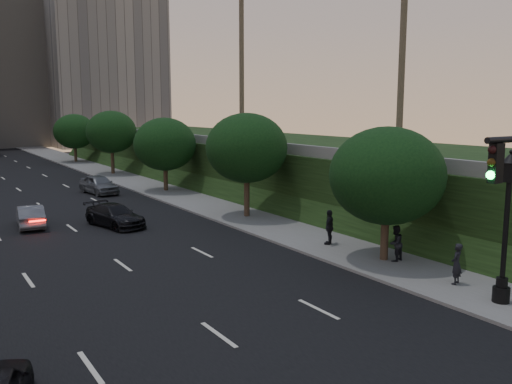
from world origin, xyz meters
TOP-DOWN VIEW (x-y plane):
  - road_surface at (0.00, 30.00)m, footprint 16.00×140.00m
  - sidewalk_right at (10.25, 30.00)m, footprint 4.50×140.00m
  - embankment at (22.00, 28.00)m, footprint 18.00×90.00m
  - parapet_wall at (13.50, 28.00)m, footprint 0.35×90.00m
  - office_block_right at (24.00, 96.00)m, footprint 20.00×22.00m
  - tree_right_a at (10.30, 8.00)m, footprint 5.20×5.20m
  - tree_right_b at (10.30, 20.00)m, footprint 5.20×5.20m
  - tree_right_c at (10.30, 33.00)m, footprint 5.20×5.20m
  - tree_right_d at (10.30, 47.00)m, footprint 5.20×5.20m
  - tree_right_e at (10.30, 62.00)m, footprint 5.20×5.20m
  - street_lamp at (9.77, 1.77)m, footprint 0.64×0.64m
  - sedan_mid_left at (-1.94, 24.69)m, footprint 1.85×4.20m
  - sedan_near_right at (2.34, 22.12)m, footprint 2.92×4.92m
  - sedan_far_right at (5.22, 35.01)m, footprint 2.46×4.81m
  - pedestrian_a at (10.09, 3.94)m, footprint 0.70×0.57m
  - pedestrian_b at (10.52, 7.53)m, footprint 0.92×0.79m
  - pedestrian_c at (10.00, 11.51)m, footprint 1.11×0.95m

SIDE VIEW (x-z plane):
  - road_surface at x=0.00m, z-range 0.00..0.02m
  - sidewalk_right at x=10.25m, z-range 0.00..0.15m
  - sedan_near_right at x=2.34m, z-range 0.00..1.34m
  - sedan_mid_left at x=-1.94m, z-range 0.00..1.34m
  - sedan_far_right at x=5.22m, z-range 0.00..1.57m
  - pedestrian_a at x=10.09m, z-range 0.15..1.79m
  - pedestrian_b at x=10.52m, z-range 0.15..1.80m
  - pedestrian_c at x=10.00m, z-range 0.15..1.94m
  - embankment at x=22.00m, z-range 0.00..4.00m
  - street_lamp at x=9.77m, z-range -0.18..5.44m
  - tree_right_a at x=10.30m, z-range 0.90..7.14m
  - tree_right_c at x=10.30m, z-range 0.90..7.14m
  - tree_right_e at x=10.30m, z-range 0.90..7.14m
  - parapet_wall at x=13.50m, z-range 4.00..4.70m
  - tree_right_b at x=10.30m, z-range 1.15..7.88m
  - tree_right_d at x=10.30m, z-range 1.15..7.88m
  - office_block_right at x=24.00m, z-range 0.00..36.00m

